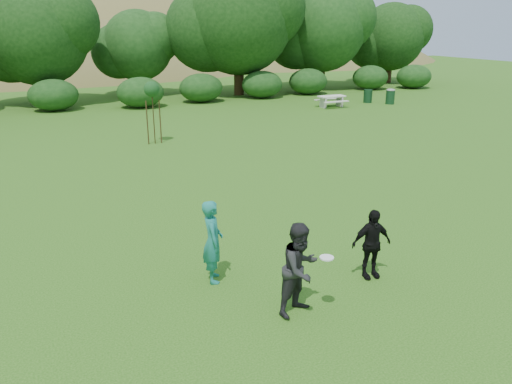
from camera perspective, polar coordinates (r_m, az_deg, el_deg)
ground at (r=11.12m, az=6.55°, el=-9.94°), size 120.00×120.00×0.00m
player_teal at (r=10.68m, az=-4.97°, el=-5.63°), size 0.59×0.76×1.83m
player_grey at (r=9.55m, az=5.09°, el=-8.73°), size 1.08×0.97×1.84m
player_black at (r=11.12m, az=13.04°, el=-5.80°), size 0.96×0.49×1.57m
trash_can_near at (r=36.48m, az=12.66°, el=10.64°), size 0.60×0.60×0.90m
frisbee at (r=9.42m, az=8.08°, el=-7.44°), size 0.27×0.27×0.03m
sapling at (r=23.33m, az=-11.83°, el=11.24°), size 0.70×0.70×2.85m
picnic_table at (r=33.96m, az=8.63°, el=10.43°), size 1.80×1.48×0.76m
trash_can_lidded at (r=36.17m, az=15.10°, el=10.54°), size 0.60×0.60×1.05m
hillside at (r=78.79m, az=-20.72°, el=4.86°), size 150.00×72.00×52.00m
tree_row at (r=37.91m, az=-12.41°, el=17.67°), size 53.92×10.38×9.62m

